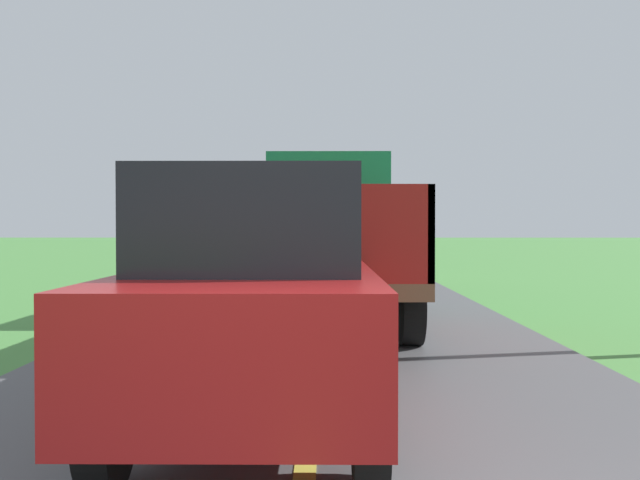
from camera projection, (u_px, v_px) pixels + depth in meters
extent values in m
cube|color=#2D2D30|center=(329.00, 288.00, 10.27)|extent=(0.90, 5.51, 0.24)
cube|color=brown|center=(329.00, 274.00, 10.27)|extent=(2.30, 5.80, 0.20)
cube|color=#197A4C|center=(328.00, 209.00, 12.19)|extent=(2.10, 1.90, 1.90)
cube|color=black|center=(328.00, 194.00, 13.14)|extent=(1.79, 0.02, 0.76)
cube|color=maroon|center=(249.00, 233.00, 9.29)|extent=(0.08, 3.85, 1.10)
cube|color=maroon|center=(409.00, 233.00, 9.27)|extent=(0.08, 3.85, 1.10)
cube|color=maroon|center=(330.00, 234.00, 7.39)|extent=(2.30, 0.08, 1.10)
cube|color=maroon|center=(328.00, 232.00, 11.16)|extent=(2.30, 0.08, 1.10)
cylinder|color=black|center=(270.00, 284.00, 12.08)|extent=(0.28, 1.00, 1.00)
cylinder|color=black|center=(387.00, 284.00, 12.06)|extent=(0.28, 1.00, 1.00)
cylinder|color=black|center=(248.00, 306.00, 8.68)|extent=(0.28, 1.00, 1.00)
cylinder|color=black|center=(411.00, 306.00, 8.67)|extent=(0.28, 1.00, 1.00)
ellipsoid|color=#87B033|center=(364.00, 240.00, 8.41)|extent=(0.40, 0.49, 0.38)
ellipsoid|color=#98B720|center=(292.00, 257.00, 10.45)|extent=(0.55, 0.60, 0.47)
ellipsoid|color=#8DC731|center=(332.00, 237.00, 10.11)|extent=(0.51, 0.49, 0.39)
ellipsoid|color=#89BD2E|center=(334.00, 215.00, 10.50)|extent=(0.49, 0.57, 0.41)
ellipsoid|color=#8BB41D|center=(315.00, 209.00, 8.05)|extent=(0.57, 0.66, 0.51)
ellipsoid|color=#91C72C|center=(272.00, 257.00, 9.59)|extent=(0.58, 0.60, 0.51)
ellipsoid|color=#8EB020|center=(273.00, 264.00, 7.93)|extent=(0.44, 0.40, 0.50)
ellipsoid|color=#8FC72D|center=(270.00, 258.00, 9.68)|extent=(0.54, 0.70, 0.47)
ellipsoid|color=#91AF2E|center=(299.00, 210.00, 9.24)|extent=(0.55, 0.61, 0.51)
ellipsoid|color=#93C628|center=(259.00, 241.00, 7.80)|extent=(0.51, 0.64, 0.47)
ellipsoid|color=#83C031|center=(359.00, 213.00, 10.16)|extent=(0.43, 0.46, 0.40)
ellipsoid|color=#9BBF27|center=(331.00, 239.00, 9.16)|extent=(0.41, 0.48, 0.49)
cube|color=#2D2D30|center=(318.00, 258.00, 19.80)|extent=(0.90, 5.51, 0.24)
cube|color=brown|center=(318.00, 252.00, 19.80)|extent=(2.30, 5.80, 0.20)
cube|color=silver|center=(318.00, 217.00, 21.72)|extent=(2.10, 1.90, 1.90)
cube|color=black|center=(318.00, 208.00, 22.67)|extent=(1.78, 0.02, 0.76)
cube|color=#232328|center=(278.00, 230.00, 18.82)|extent=(0.08, 3.85, 1.10)
cube|color=#232328|center=(357.00, 230.00, 18.80)|extent=(0.08, 3.85, 1.10)
cube|color=#232328|center=(316.00, 230.00, 16.92)|extent=(2.30, 0.08, 1.10)
cube|color=#232328|center=(318.00, 230.00, 20.69)|extent=(2.30, 0.08, 1.10)
cylinder|color=black|center=(286.00, 259.00, 21.61)|extent=(0.28, 1.00, 1.00)
cylinder|color=black|center=(351.00, 259.00, 21.59)|extent=(0.28, 1.00, 1.00)
cylinder|color=black|center=(278.00, 265.00, 18.21)|extent=(0.28, 1.00, 1.00)
cylinder|color=black|center=(356.00, 265.00, 18.20)|extent=(0.28, 1.00, 1.00)
ellipsoid|color=#88AF32|center=(292.00, 232.00, 18.43)|extent=(0.42, 0.41, 0.47)
ellipsoid|color=#91B62E|center=(342.00, 232.00, 19.15)|extent=(0.53, 0.57, 0.44)
ellipsoid|color=#96B521|center=(308.00, 245.00, 17.23)|extent=(0.58, 0.58, 0.51)
ellipsoid|color=#96B62A|center=(330.00, 241.00, 20.43)|extent=(0.41, 0.52, 0.50)
ellipsoid|color=#92B220|center=(338.00, 243.00, 18.71)|extent=(0.57, 0.71, 0.37)
ellipsoid|color=#8DB12D|center=(308.00, 231.00, 18.26)|extent=(0.45, 0.47, 0.50)
ellipsoid|color=#88B02D|center=(304.00, 231.00, 18.94)|extent=(0.51, 0.53, 0.37)
ellipsoid|color=#8CC62F|center=(294.00, 245.00, 17.81)|extent=(0.41, 0.51, 0.38)
ellipsoid|color=#8EBB27|center=(306.00, 243.00, 18.15)|extent=(0.42, 0.38, 0.38)
ellipsoid|color=#98BE21|center=(318.00, 244.00, 18.57)|extent=(0.44, 0.42, 0.41)
cube|color=maroon|center=(259.00, 319.00, 5.18)|extent=(1.70, 4.10, 0.80)
cube|color=black|center=(256.00, 222.00, 4.96)|extent=(1.44, 2.05, 0.70)
cylinder|color=black|center=(192.00, 352.00, 6.46)|extent=(0.20, 0.64, 0.64)
cylinder|color=black|center=(352.00, 352.00, 6.45)|extent=(0.20, 0.64, 0.64)
cylinder|color=black|center=(106.00, 433.00, 3.92)|extent=(0.20, 0.64, 0.64)
cylinder|color=black|center=(370.00, 434.00, 3.91)|extent=(0.20, 0.64, 0.64)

